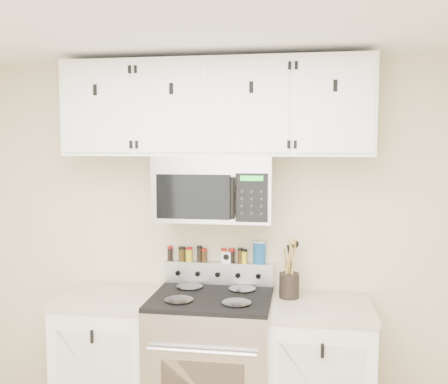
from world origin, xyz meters
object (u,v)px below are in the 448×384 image
(microwave, at_px, (215,188))
(salt_canister, at_px, (259,252))
(range, at_px, (212,364))
(utensil_crock, at_px, (289,283))

(microwave, xyz_separation_m, salt_canister, (0.28, 0.16, -0.45))
(microwave, height_order, salt_canister, microwave)
(salt_canister, bearing_deg, range, -134.83)
(microwave, bearing_deg, utensil_crock, -1.16)
(range, bearing_deg, salt_canister, 45.17)
(range, xyz_separation_m, salt_canister, (0.28, 0.28, 0.69))
(microwave, relative_size, salt_canister, 4.79)
(microwave, height_order, utensil_crock, microwave)
(salt_canister, bearing_deg, utensil_crock, -38.23)
(microwave, distance_m, utensil_crock, 0.79)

